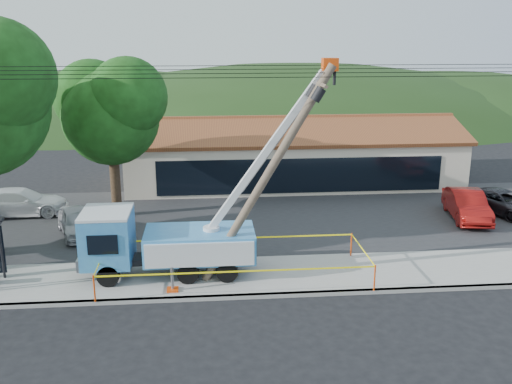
{
  "coord_description": "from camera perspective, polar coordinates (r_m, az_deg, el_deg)",
  "views": [
    {
      "loc": [
        -1.92,
        -18.33,
        10.09
      ],
      "look_at": [
        0.17,
        5.0,
        3.52
      ],
      "focal_mm": 40.0,
      "sensor_mm": 36.0,
      "label": 1
    }
  ],
  "objects": [
    {
      "name": "car_white",
      "position": [
        35.06,
        -22.36,
        -2.28
      ],
      "size": [
        5.36,
        2.44,
        1.52
      ],
      "primitive_type": "imported",
      "rotation": [
        0.0,
        0.0,
        1.63
      ],
      "color": "white",
      "rests_on": "ground"
    },
    {
      "name": "car_red",
      "position": [
        33.83,
        20.19,
        -2.69
      ],
      "size": [
        2.49,
        5.05,
        1.59
      ],
      "primitive_type": "imported",
      "rotation": [
        0.0,
        0.0,
        -0.17
      ],
      "color": "maroon",
      "rests_on": "ground"
    },
    {
      "name": "tree_lot",
      "position": [
        31.98,
        -14.37,
        8.21
      ],
      "size": [
        6.3,
        5.6,
        8.94
      ],
      "color": "#332316",
      "rests_on": "ground"
    },
    {
      "name": "ground",
      "position": [
        21.01,
        0.78,
        -13.04
      ],
      "size": [
        120.0,
        120.0,
        0.0
      ],
      "primitive_type": "plane",
      "color": "black",
      "rests_on": "ground"
    },
    {
      "name": "caution_tape",
      "position": [
        24.0,
        -2.13,
        -6.72
      ],
      "size": [
        10.96,
        3.78,
        1.09
      ],
      "color": "#D8400B",
      "rests_on": "ground"
    },
    {
      "name": "parking_lot",
      "position": [
        32.01,
        -1.42,
        -2.62
      ],
      "size": [
        60.0,
        12.0,
        0.1
      ],
      "primitive_type": "cube",
      "color": "#28282B",
      "rests_on": "ground"
    },
    {
      "name": "strip_mall",
      "position": [
        39.63,
        3.59,
        3.67
      ],
      "size": [
        22.5,
        8.53,
        4.67
      ],
      "color": "beige",
      "rests_on": "ground"
    },
    {
      "name": "sidewalk",
      "position": [
        24.55,
        -0.19,
        -8.41
      ],
      "size": [
        60.0,
        4.0,
        0.15
      ],
      "primitive_type": "cube",
      "color": "gray",
      "rests_on": "ground"
    },
    {
      "name": "hill_west",
      "position": [
        75.17,
        -15.23,
        7.4
      ],
      "size": [
        78.4,
        56.0,
        28.0
      ],
      "primitive_type": "ellipsoid",
      "color": "#1E3613",
      "rests_on": "ground"
    },
    {
      "name": "car_dark",
      "position": [
        35.64,
        23.41,
        -2.12
      ],
      "size": [
        3.81,
        5.22,
        1.32
      ],
      "primitive_type": "imported",
      "rotation": [
        0.0,
        0.0,
        0.38
      ],
      "color": "black",
      "rests_on": "ground"
    },
    {
      "name": "car_silver",
      "position": [
        30.7,
        -17.31,
        -4.27
      ],
      "size": [
        2.97,
        4.41,
        1.39
      ],
      "primitive_type": "imported",
      "rotation": [
        0.0,
        0.0,
        0.36
      ],
      "color": "#A5A6AC",
      "rests_on": "ground"
    },
    {
      "name": "leaning_pole",
      "position": [
        22.78,
        1.73,
        2.7
      ],
      "size": [
        5.4,
        1.94,
        8.9
      ],
      "color": "brown",
      "rests_on": "ground"
    },
    {
      "name": "hill_east",
      "position": [
        80.61,
        18.42,
        7.68
      ],
      "size": [
        72.8,
        52.0,
        26.0
      ],
      "primitive_type": "ellipsoid",
      "color": "#1E3613",
      "rests_on": "ground"
    },
    {
      "name": "utility_truck",
      "position": [
        24.34,
        -9.13,
        -4.7
      ],
      "size": [
        10.53,
        3.86,
        8.98
      ],
      "color": "black",
      "rests_on": "ground"
    },
    {
      "name": "hill_center",
      "position": [
        74.98,
        4.11,
        7.89
      ],
      "size": [
        89.6,
        64.0,
        32.0
      ],
      "primitive_type": "ellipsoid",
      "color": "#1E3613",
      "rests_on": "ground"
    },
    {
      "name": "curb",
      "position": [
        22.83,
        0.23,
        -10.35
      ],
      "size": [
        60.0,
        0.25,
        0.15
      ],
      "primitive_type": "cube",
      "color": "gray",
      "rests_on": "ground"
    }
  ]
}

